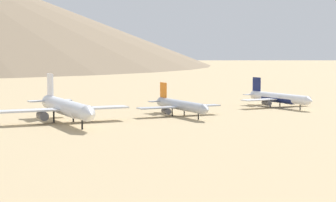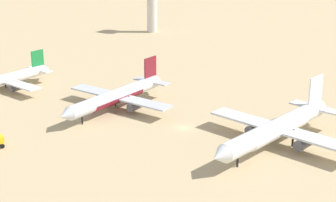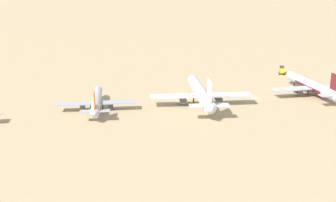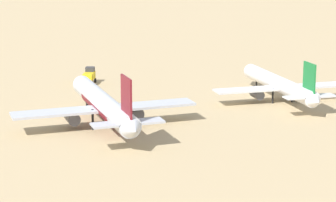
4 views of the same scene
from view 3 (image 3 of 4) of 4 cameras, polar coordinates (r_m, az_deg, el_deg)
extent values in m
plane|color=tan|center=(176.30, 11.66, 0.38)|extent=(1800.00, 1800.00, 0.00)
cylinder|color=silver|center=(185.65, 18.47, 2.03)|extent=(36.54, 4.99, 3.85)
cone|color=silver|center=(202.42, 15.66, 3.42)|extent=(3.36, 3.87, 3.77)
cube|color=maroon|center=(171.51, 21.28, 2.17)|extent=(5.58, 0.53, 7.09)
cube|color=#B6BBC5|center=(172.01, 21.25, 0.79)|extent=(3.62, 12.24, 0.36)
cube|color=#B6BBC5|center=(184.55, 18.69, 1.71)|extent=(6.14, 34.56, 0.46)
cylinder|color=#4C4C54|center=(182.56, 16.88, 1.27)|extent=(4.32, 2.46, 2.33)
cylinder|color=#4C4C54|center=(188.70, 20.11, 1.45)|extent=(4.32, 2.46, 2.33)
cylinder|color=black|center=(197.82, 16.41, 2.37)|extent=(0.45, 0.45, 3.87)
cylinder|color=black|center=(182.79, 18.09, 1.10)|extent=(0.45, 0.45, 3.87)
cylinder|color=black|center=(185.47, 19.50, 1.18)|extent=(0.45, 0.45, 3.87)
cylinder|color=maroon|center=(185.71, 18.46, 1.95)|extent=(20.15, 4.48, 3.85)
cylinder|color=silver|center=(163.73, 4.31, 1.18)|extent=(41.07, 10.55, 4.32)
cone|color=silver|center=(185.03, 3.18, 2.99)|extent=(4.24, 4.74, 4.23)
cone|color=silver|center=(142.93, 5.75, -1.14)|extent=(3.74, 4.33, 3.88)
cube|color=white|center=(145.36, 5.50, 1.24)|extent=(6.23, 1.35, 7.95)
cube|color=silver|center=(146.00, 5.50, -0.58)|extent=(5.69, 14.03, 0.41)
cube|color=silver|center=(162.31, 4.40, 0.76)|extent=(11.55, 39.04, 0.51)
cylinder|color=#4C4C54|center=(162.63, 1.96, 0.26)|extent=(5.12, 3.32, 2.61)
cylinder|color=#4C4C54|center=(164.85, 6.67, 0.38)|extent=(5.12, 3.32, 2.61)
cylinder|color=black|center=(179.22, 3.48, 1.68)|extent=(0.50, 0.50, 4.34)
cylinder|color=black|center=(161.28, 3.42, 0.00)|extent=(0.50, 0.50, 4.34)
cylinder|color=black|center=(162.26, 5.48, 0.05)|extent=(0.50, 0.50, 4.34)
cylinder|color=white|center=(163.81, 4.30, 1.07)|extent=(22.89, 7.73, 4.33)
cylinder|color=#B2B7C1|center=(159.12, -9.44, 0.08)|extent=(30.36, 7.12, 3.19)
cone|color=#B2B7C1|center=(174.96, -9.20, 1.59)|extent=(3.07, 3.45, 3.12)
cone|color=#B2B7C1|center=(143.59, -9.72, -1.74)|extent=(2.71, 3.15, 2.87)
cube|color=orange|center=(145.38, -9.73, 0.03)|extent=(4.61, 0.90, 5.87)
cube|color=#A4A8B2|center=(145.88, -9.68, -1.31)|extent=(3.98, 10.33, 0.30)
cube|color=#A4A8B2|center=(158.08, -9.45, -0.24)|extent=(7.90, 28.83, 0.38)
cylinder|color=#4C4C54|center=(159.40, -11.22, -0.63)|extent=(3.75, 2.38, 1.93)
cylinder|color=#4C4C54|center=(158.85, -7.60, -0.51)|extent=(3.75, 2.38, 1.93)
cylinder|color=black|center=(170.67, -9.24, 0.54)|extent=(0.37, 0.37, 3.21)
cylinder|color=black|center=(157.80, -10.23, -0.83)|extent=(0.37, 0.37, 3.21)
cylinder|color=black|center=(157.56, -8.65, -0.78)|extent=(0.37, 0.37, 3.21)
cube|color=yellow|center=(221.33, 14.85, 3.95)|extent=(5.68, 4.33, 1.70)
cube|color=#333338|center=(222.70, 14.86, 4.39)|extent=(2.52, 2.65, 1.10)
cylinder|color=black|center=(223.48, 14.51, 3.72)|extent=(1.14, 0.79, 1.10)
cylinder|color=black|center=(223.62, 15.10, 3.69)|extent=(1.14, 0.79, 1.10)
cylinder|color=black|center=(219.63, 14.55, 3.50)|extent=(1.14, 0.79, 1.10)
cylinder|color=black|center=(219.76, 15.15, 3.46)|extent=(1.14, 0.79, 1.10)
camera|label=1|loc=(350.66, 7.94, 12.19)|focal=70.15mm
camera|label=2|loc=(264.45, -13.87, 17.07)|focal=58.21mm
camera|label=4|loc=(71.99, 50.15, -0.36)|focal=74.07mm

